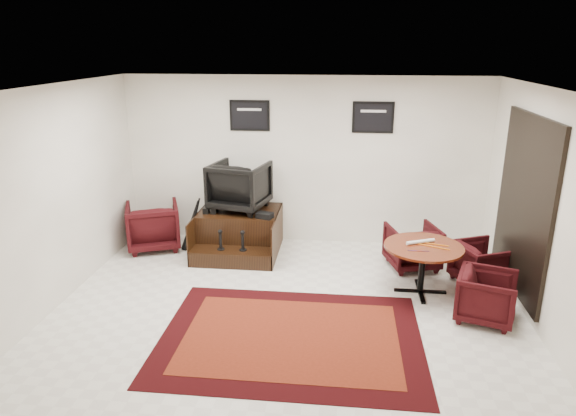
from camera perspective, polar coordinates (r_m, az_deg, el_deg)
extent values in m
plane|color=white|center=(6.74, -0.03, -11.25)|extent=(6.00, 6.00, 0.00)
cube|color=white|center=(8.59, 1.80, 5.20)|extent=(6.00, 0.02, 2.80)
cube|color=white|center=(3.90, -4.14, -10.96)|extent=(6.00, 0.02, 2.80)
cube|color=white|center=(7.15, -24.70, 0.95)|extent=(0.02, 5.00, 2.80)
cube|color=white|center=(6.58, 26.90, -0.71)|extent=(0.02, 5.00, 2.80)
cube|color=white|center=(5.91, -0.04, 13.22)|extent=(6.00, 5.00, 0.02)
cube|color=black|center=(7.23, 24.73, 0.30)|extent=(0.05, 1.90, 2.30)
cube|color=black|center=(7.23, 24.66, 0.30)|extent=(0.02, 1.72, 2.12)
cube|color=black|center=(7.23, 24.69, 0.30)|extent=(0.03, 0.05, 2.12)
cube|color=black|center=(8.55, -4.28, 10.21)|extent=(0.66, 0.03, 0.50)
cube|color=black|center=(8.53, -4.30, 10.20)|extent=(0.58, 0.01, 0.42)
cube|color=silver|center=(8.52, -4.33, 10.86)|extent=(0.40, 0.00, 0.04)
cube|color=black|center=(8.42, 9.43, 9.91)|extent=(0.66, 0.03, 0.50)
cube|color=black|center=(8.41, 9.44, 9.89)|extent=(0.58, 0.01, 0.42)
cube|color=silver|center=(8.39, 9.47, 10.57)|extent=(0.40, 0.00, 0.04)
cube|color=black|center=(6.17, 0.32, -14.17)|extent=(3.03, 2.27, 0.01)
cube|color=#571A0C|center=(6.17, 0.32, -14.13)|extent=(2.49, 1.73, 0.01)
cube|color=black|center=(8.55, -5.32, -2.36)|extent=(1.30, 0.96, 0.67)
cube|color=black|center=(8.02, -6.22, -5.46)|extent=(1.30, 0.38, 0.24)
cube|color=black|center=(8.52, -9.83, -2.62)|extent=(0.02, 1.35, 0.67)
cube|color=black|center=(8.27, -1.19, -3.00)|extent=(0.02, 1.35, 0.67)
cylinder|color=black|center=(8.00, -7.47, -4.54)|extent=(0.11, 0.11, 0.02)
cylinder|color=black|center=(7.96, -7.51, -3.67)|extent=(0.04, 0.04, 0.24)
sphere|color=black|center=(7.90, -7.55, -2.63)|extent=(0.07, 0.07, 0.07)
cylinder|color=black|center=(7.93, -5.03, -4.66)|extent=(0.11, 0.11, 0.02)
cylinder|color=black|center=(7.88, -5.05, -3.79)|extent=(0.04, 0.04, 0.24)
sphere|color=black|center=(7.83, -5.08, -2.73)|extent=(0.07, 0.07, 0.07)
imported|color=black|center=(8.36, -5.40, 2.73)|extent=(1.00, 0.96, 0.87)
cube|color=black|center=(8.39, -9.00, -0.13)|extent=(0.11, 0.26, 0.09)
cube|color=black|center=(8.37, -8.19, -0.14)|extent=(0.11, 0.26, 0.09)
cube|color=black|center=(8.01, -2.61, -0.82)|extent=(0.29, 0.24, 0.09)
imported|color=black|center=(8.80, -14.77, -1.69)|extent=(1.05, 1.02, 0.85)
cylinder|color=#411509|center=(7.13, 14.85, -4.20)|extent=(1.05, 1.05, 0.03)
cylinder|color=black|center=(7.26, 14.65, -6.58)|extent=(0.08, 0.08, 0.62)
cube|color=black|center=(7.40, 14.44, -8.94)|extent=(0.71, 0.06, 0.03)
cube|color=black|center=(7.40, 14.44, -8.94)|extent=(0.06, 0.71, 0.03)
imported|color=black|center=(8.03, 13.66, -3.95)|extent=(0.86, 0.83, 0.73)
imported|color=black|center=(7.78, 20.71, -5.59)|extent=(0.82, 0.84, 0.67)
imported|color=black|center=(6.82, 21.22, -8.93)|extent=(0.80, 0.83, 0.68)
cylinder|color=silver|center=(7.19, 14.52, -3.64)|extent=(0.40, 0.22, 0.05)
cylinder|color=orange|center=(7.12, 15.79, -4.14)|extent=(0.41, 0.20, 0.01)
cylinder|color=orange|center=(7.21, 15.67, -3.84)|extent=(0.44, 0.14, 0.01)
cylinder|color=#4C1933|center=(6.91, 13.55, -4.62)|extent=(0.10, 0.01, 0.01)
cylinder|color=#4C1933|center=(6.92, 14.04, -4.63)|extent=(0.10, 0.01, 0.01)
cylinder|color=#4C1933|center=(6.93, 14.54, -4.64)|extent=(0.10, 0.01, 0.01)
cylinder|color=#4C1933|center=(6.94, 15.03, -4.65)|extent=(0.10, 0.01, 0.01)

